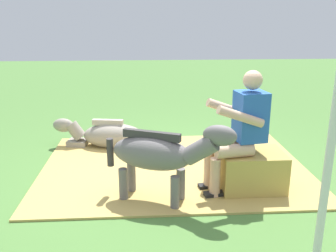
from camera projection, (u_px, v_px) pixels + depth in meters
name	position (u px, v px, depth m)	size (l,w,h in m)	color
ground_plane	(175.00, 176.00, 4.46)	(24.00, 24.00, 0.00)	#4C7A38
hay_patch	(173.00, 167.00, 4.69)	(3.26, 2.39, 0.02)	tan
hay_bale	(251.00, 171.00, 4.04)	(0.67, 0.50, 0.44)	tan
person_seated	(240.00, 128.00, 3.87)	(0.70, 0.48, 1.32)	#D8AD8C
pony_standing	(160.00, 154.00, 3.69)	(1.27, 0.72, 0.88)	slate
pony_lying	(107.00, 135.00, 5.36)	(1.36, 0.53, 0.42)	gray
soda_bottle	(282.00, 161.00, 4.57)	(0.07, 0.07, 0.26)	brown
tent_pole_left	(334.00, 119.00, 2.49)	(0.06, 0.06, 2.35)	silver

